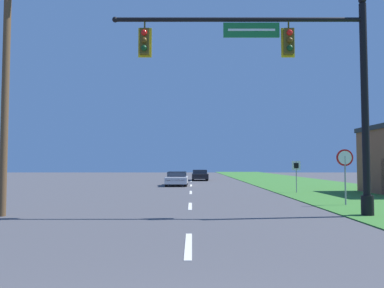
% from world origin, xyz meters
% --- Properties ---
extents(grass_verge_right, '(10.00, 110.00, 0.04)m').
position_xyz_m(grass_verge_right, '(10.50, 30.00, 0.02)').
color(grass_verge_right, '#38752D').
rests_on(grass_verge_right, ground).
extents(road_center_line, '(0.16, 34.80, 0.01)m').
position_xyz_m(road_center_line, '(0.00, 22.00, 0.01)').
color(road_center_line, silver).
rests_on(road_center_line, ground).
extents(signal_mast, '(9.49, 0.47, 8.05)m').
position_xyz_m(signal_mast, '(4.14, 10.80, 4.92)').
color(signal_mast, black).
rests_on(signal_mast, grass_verge_right).
extents(car_ahead, '(1.87, 4.49, 1.19)m').
position_xyz_m(car_ahead, '(-1.22, 29.88, 0.60)').
color(car_ahead, black).
rests_on(car_ahead, ground).
extents(far_car, '(1.82, 4.25, 1.19)m').
position_xyz_m(far_car, '(0.98, 40.24, 0.60)').
color(far_car, black).
rests_on(far_car, ground).
extents(stop_sign, '(0.76, 0.07, 2.50)m').
position_xyz_m(stop_sign, '(7.00, 14.17, 1.86)').
color(stop_sign, gray).
rests_on(stop_sign, grass_verge_right).
extents(route_sign_post, '(0.55, 0.06, 2.03)m').
position_xyz_m(route_sign_post, '(6.81, 21.43, 1.53)').
color(route_sign_post, gray).
rests_on(route_sign_post, grass_verge_right).
extents(utility_pole_near, '(1.80, 0.26, 9.30)m').
position_xyz_m(utility_pole_near, '(-6.77, 10.84, 4.81)').
color(utility_pole_near, brown).
rests_on(utility_pole_near, ground).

